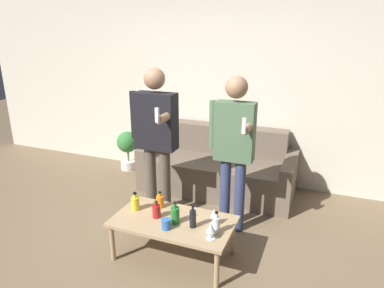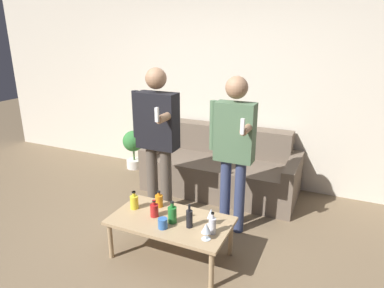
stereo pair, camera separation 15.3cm
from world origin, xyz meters
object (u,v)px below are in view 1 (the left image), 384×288
Objects in this scene: couch at (218,168)px; coffee_table at (173,224)px; bottle_orange at (193,218)px; person_standing_left at (156,133)px; person_standing_right at (234,143)px.

couch is 1.78× the size of coffee_table.
couch is 1.56m from coffee_table.
couch is 1.63m from bottle_orange.
coffee_table is 0.25m from bottle_orange.
person_standing_left is (-0.70, 0.69, 0.50)m from bottle_orange.
person_standing_left reaches higher than bottle_orange.
bottle_orange is 0.88m from person_standing_right.
person_standing_left is (-0.44, -0.91, 0.68)m from couch.
couch is 1.19m from person_standing_right.
couch is 1.17× the size of person_standing_left.
person_standing_left is at bearing -178.57° from person_standing_right.
person_standing_left is at bearing 127.19° from coffee_table.
person_standing_right is (0.86, 0.02, -0.01)m from person_standing_left.
bottle_orange is at bearing -44.56° from person_standing_left.
coffee_table is (0.06, -1.56, 0.05)m from couch.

